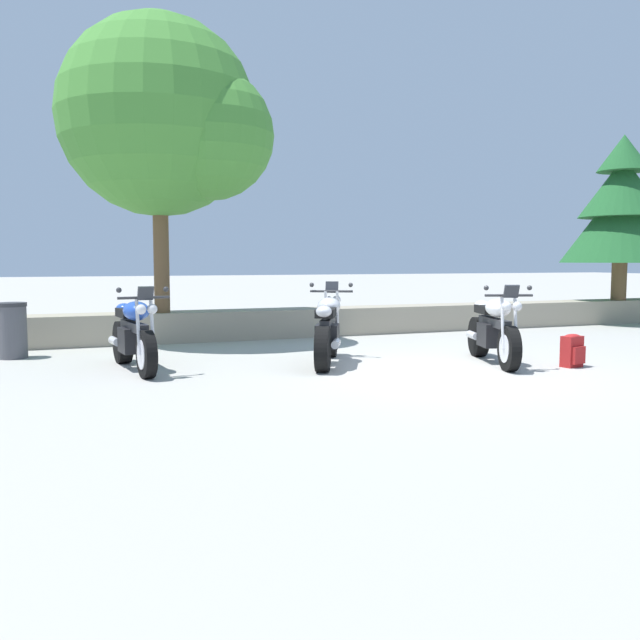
{
  "coord_description": "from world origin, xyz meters",
  "views": [
    {
      "loc": [
        -4.75,
        -7.64,
        1.5
      ],
      "look_at": [
        -1.3,
        1.2,
        0.65
      ],
      "focal_mm": 37.26,
      "sensor_mm": 36.0,
      "label": 1
    }
  ],
  "objects_px": {
    "motorcycle_white_far_right": "(494,330)",
    "trash_bin": "(12,330)",
    "motorcycle_silver_centre": "(328,331)",
    "rider_backpack": "(572,350)",
    "pine_tree_mid_left": "(622,209)",
    "leafy_tree_far_left": "(169,121)",
    "motorcycle_blue_near_left": "(134,335)"
  },
  "relations": [
    {
      "from": "leafy_tree_far_left",
      "to": "trash_bin",
      "type": "distance_m",
      "value": 4.53
    },
    {
      "from": "motorcycle_silver_centre",
      "to": "rider_backpack",
      "type": "distance_m",
      "value": 3.48
    },
    {
      "from": "motorcycle_blue_near_left",
      "to": "motorcycle_white_far_right",
      "type": "bearing_deg",
      "value": -14.34
    },
    {
      "from": "pine_tree_mid_left",
      "to": "motorcycle_blue_near_left",
      "type": "bearing_deg",
      "value": -165.73
    },
    {
      "from": "motorcycle_white_far_right",
      "to": "trash_bin",
      "type": "xyz_separation_m",
      "value": [
        -6.59,
        3.13,
        -0.05
      ]
    },
    {
      "from": "rider_backpack",
      "to": "trash_bin",
      "type": "height_order",
      "value": "trash_bin"
    },
    {
      "from": "motorcycle_silver_centre",
      "to": "trash_bin",
      "type": "height_order",
      "value": "motorcycle_silver_centre"
    },
    {
      "from": "motorcycle_blue_near_left",
      "to": "leafy_tree_far_left",
      "type": "bearing_deg",
      "value": 71.33
    },
    {
      "from": "rider_backpack",
      "to": "pine_tree_mid_left",
      "type": "distance_m",
      "value": 7.99
    },
    {
      "from": "motorcycle_white_far_right",
      "to": "pine_tree_mid_left",
      "type": "distance_m",
      "value": 8.19
    },
    {
      "from": "pine_tree_mid_left",
      "to": "motorcycle_silver_centre",
      "type": "bearing_deg",
      "value": -159.41
    },
    {
      "from": "rider_backpack",
      "to": "leafy_tree_far_left",
      "type": "bearing_deg",
      "value": 134.79
    },
    {
      "from": "motorcycle_blue_near_left",
      "to": "trash_bin",
      "type": "xyz_separation_m",
      "value": [
        -1.63,
        1.86,
        -0.05
      ]
    },
    {
      "from": "motorcycle_silver_centre",
      "to": "pine_tree_mid_left",
      "type": "distance_m",
      "value": 9.77
    },
    {
      "from": "motorcycle_white_far_right",
      "to": "rider_backpack",
      "type": "xyz_separation_m",
      "value": [
        0.85,
        -0.68,
        -0.24
      ]
    },
    {
      "from": "motorcycle_silver_centre",
      "to": "motorcycle_white_far_right",
      "type": "relative_size",
      "value": 0.95
    },
    {
      "from": "motorcycle_silver_centre",
      "to": "pine_tree_mid_left",
      "type": "xyz_separation_m",
      "value": [
        8.9,
        3.35,
        2.24
      ]
    },
    {
      "from": "motorcycle_blue_near_left",
      "to": "pine_tree_mid_left",
      "type": "bearing_deg",
      "value": 14.27
    },
    {
      "from": "pine_tree_mid_left",
      "to": "trash_bin",
      "type": "distance_m",
      "value": 13.48
    },
    {
      "from": "motorcycle_blue_near_left",
      "to": "pine_tree_mid_left",
      "type": "relative_size",
      "value": 0.53
    },
    {
      "from": "leafy_tree_far_left",
      "to": "trash_bin",
      "type": "height_order",
      "value": "leafy_tree_far_left"
    },
    {
      "from": "motorcycle_white_far_right",
      "to": "leafy_tree_far_left",
      "type": "relative_size",
      "value": 0.38
    },
    {
      "from": "motorcycle_white_far_right",
      "to": "pine_tree_mid_left",
      "type": "height_order",
      "value": "pine_tree_mid_left"
    },
    {
      "from": "trash_bin",
      "to": "motorcycle_white_far_right",
      "type": "bearing_deg",
      "value": -25.39
    },
    {
      "from": "motorcycle_silver_centre",
      "to": "rider_backpack",
      "type": "relative_size",
      "value": 4.05
    },
    {
      "from": "motorcycle_silver_centre",
      "to": "leafy_tree_far_left",
      "type": "xyz_separation_m",
      "value": [
        -1.72,
        3.3,
        3.49
      ]
    },
    {
      "from": "rider_backpack",
      "to": "trash_bin",
      "type": "bearing_deg",
      "value": 152.9
    },
    {
      "from": "motorcycle_blue_near_left",
      "to": "motorcycle_silver_centre",
      "type": "height_order",
      "value": "same"
    },
    {
      "from": "motorcycle_silver_centre",
      "to": "motorcycle_white_far_right",
      "type": "distance_m",
      "value": 2.42
    },
    {
      "from": "motorcycle_silver_centre",
      "to": "rider_backpack",
      "type": "height_order",
      "value": "motorcycle_silver_centre"
    },
    {
      "from": "motorcycle_blue_near_left",
      "to": "pine_tree_mid_left",
      "type": "height_order",
      "value": "pine_tree_mid_left"
    },
    {
      "from": "motorcycle_blue_near_left",
      "to": "motorcycle_silver_centre",
      "type": "distance_m",
      "value": 2.73
    }
  ]
}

